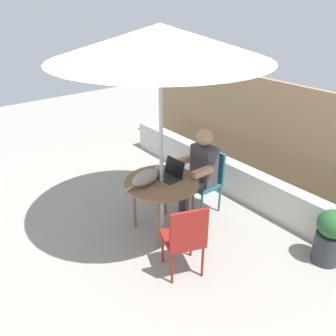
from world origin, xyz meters
TOP-DOWN VIEW (x-y plane):
  - ground_plane at (0.00, 0.00)m, footprint 14.00×14.00m
  - fence_back at (0.00, 2.08)m, footprint 5.32×0.08m
  - planter_wall_low at (0.00, 1.40)m, footprint 4.79×0.20m
  - patio_table at (0.00, 0.00)m, footprint 0.91×0.91m
  - patio_umbrella at (0.00, 0.00)m, footprint 2.32×2.32m
  - chair_occupied at (0.00, 0.79)m, footprint 0.40×0.40m
  - chair_empty at (0.80, -0.30)m, footprint 0.52×0.52m
  - person_seated at (0.00, 0.64)m, footprint 0.48×0.48m
  - laptop at (-0.02, 0.17)m, footprint 0.31×0.27m
  - cat at (-0.08, -0.16)m, footprint 0.26×0.65m
  - potted_plant_near_fence at (1.63, 1.09)m, footprint 0.34×0.34m

SIDE VIEW (x-z plane):
  - ground_plane at x=0.00m, z-range 0.00..0.00m
  - planter_wall_low at x=0.00m, z-range 0.00..0.50m
  - potted_plant_near_fence at x=1.63m, z-range 0.02..0.69m
  - chair_occupied at x=0.00m, z-range 0.07..0.95m
  - chair_empty at x=0.80m, z-range 0.07..0.95m
  - patio_table at x=0.00m, z-range 0.29..0.99m
  - person_seated at x=0.00m, z-range 0.07..1.29m
  - laptop at x=-0.02m, z-range 0.66..0.87m
  - cat at x=-0.08m, z-range 0.70..0.87m
  - fence_back at x=0.00m, z-range 0.00..1.63m
  - patio_umbrella at x=0.00m, z-range 1.06..3.55m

